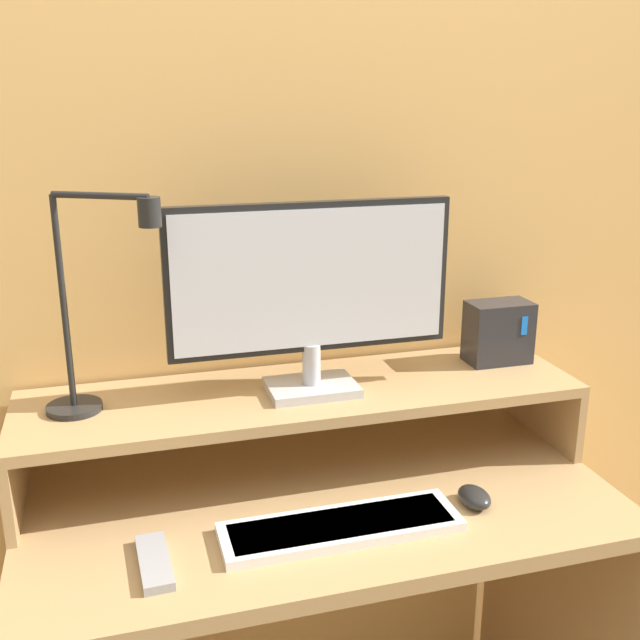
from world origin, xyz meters
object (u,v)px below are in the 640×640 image
Objects in this scene: desk_lamp at (94,319)px; remote_control at (154,562)px; router_dock at (498,332)px; keyboard at (341,526)px; monitor at (311,288)px; mouse at (474,497)px.

remote_control is at bearing -75.53° from desk_lamp.
desk_lamp is at bearing 104.47° from remote_control.
keyboard is (-0.45, -0.29, -0.23)m from router_dock.
mouse is (0.25, -0.22, -0.37)m from monitor.
monitor is 0.47m from router_dock.
router_dock is at bearing 32.95° from keyboard.
desk_lamp is 0.57m from keyboard.
mouse is at bearing -123.86° from router_dock.
desk_lamp is 0.85m from router_dock.
keyboard is (-0.01, -0.24, -0.37)m from monitor.
monitor is at bearing 86.92° from keyboard.
remote_control is at bearing -158.47° from router_dock.
desk_lamp reaches higher than mouse.
desk_lamp is 2.96× the size of router_dock.
mouse reaches higher than keyboard.
remote_control is (-0.34, -0.25, -0.37)m from monitor.
monitor is 0.56m from remote_control.
router_dock is 0.32× the size of keyboard.
keyboard is 0.27m from mouse.
monitor is 0.50m from mouse.
keyboard is 5.35× the size of mouse.
remote_control is (-0.78, -0.31, -0.23)m from router_dock.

